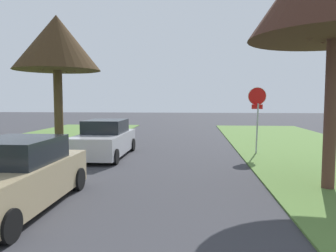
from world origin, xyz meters
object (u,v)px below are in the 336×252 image
at_px(stop_sign_far, 257,106).
at_px(parked_sedan_silver, 105,140).
at_px(parked_sedan_tan, 14,177).
at_px(street_tree_left_mid_b, 57,44).

height_order(stop_sign_far, parked_sedan_silver, stop_sign_far).
xyz_separation_m(stop_sign_far, parked_sedan_tan, (-6.80, -7.89, -1.46)).
height_order(stop_sign_far, parked_sedan_tan, stop_sign_far).
distance_m(stop_sign_far, street_tree_left_mid_b, 9.90).
bearing_deg(parked_sedan_silver, stop_sign_far, 9.65).
relative_size(stop_sign_far, parked_sedan_tan, 0.67).
bearing_deg(parked_sedan_silver, street_tree_left_mid_b, 147.39).
bearing_deg(street_tree_left_mid_b, stop_sign_far, -4.04).
bearing_deg(street_tree_left_mid_b, parked_sedan_tan, -72.93).
bearing_deg(parked_sedan_tan, parked_sedan_silver, 88.51).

